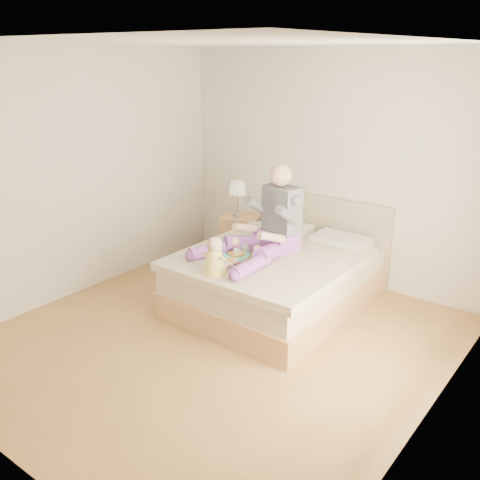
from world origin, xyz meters
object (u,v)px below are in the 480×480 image
Objects in this scene: baby at (215,259)px; adult at (268,227)px; nightstand at (241,237)px; tray at (241,257)px; bed at (280,275)px.

adult is at bearing 77.16° from baby.
nightstand is 1.65m from tray.
adult reaches higher than baby.
tray is (-0.10, -0.35, -0.25)m from adult.
bed reaches higher than nightstand.
nightstand is at bearing 149.76° from adult.
tray is at bearing -71.88° from nightstand.
bed is 0.61m from tray.
tray is 1.53× the size of baby.
nightstand is at bearing 145.07° from bed.
nightstand is 1.60× the size of baby.
baby is at bearing -61.09° from tray.
nightstand is 0.49× the size of adult.
adult is (1.07, -0.94, 0.60)m from nightstand.
baby is (1.00, -1.73, 0.47)m from nightstand.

